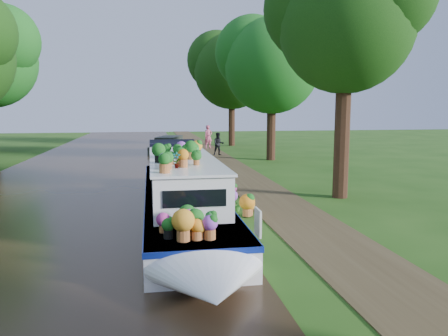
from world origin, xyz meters
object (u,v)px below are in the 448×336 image
Objects in this scene: second_boat at (169,146)px; pedestrian_pink at (208,137)px; plant_boat at (183,192)px; pedestrian_dark at (219,144)px.

pedestrian_pink is at bearing 54.59° from second_boat.
plant_boat is 17.77m from pedestrian_dark.
second_boat is at bearing -161.63° from pedestrian_pink.
plant_boat reaches higher than pedestrian_dark.
plant_boat is 23.17m from pedestrian_pink.
pedestrian_pink reaches higher than pedestrian_dark.
second_boat is 4.10× the size of pedestrian_dark.
pedestrian_pink is 1.19× the size of pedestrian_dark.
plant_boat reaches higher than second_boat.
plant_boat is 7.10× the size of pedestrian_pink.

